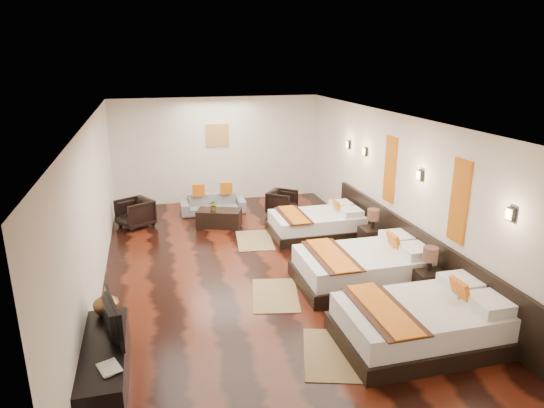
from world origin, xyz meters
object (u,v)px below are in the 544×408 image
object	(u,v)px
bed_far	(317,224)
sofa	(213,204)
nightstand_b	(372,237)
figurine	(106,302)
coffee_table	(219,218)
tv_console	(105,366)
armchair_left	(135,213)
table_plant	(214,205)
bed_near	(424,322)
nightstand_a	(428,281)
bed_mid	(365,267)
book	(99,372)
tv	(106,319)
armchair_right	(282,202)

from	to	relation	value
bed_far	sofa	size ratio (longest dim) A/B	1.25
bed_far	nightstand_b	distance (m)	1.39
figurine	coffee_table	world-z (taller)	figurine
tv_console	armchair_left	size ratio (longest dim) A/B	2.49
table_plant	sofa	bearing A→B (deg)	83.38
bed_near	table_plant	world-z (taller)	bed_near
armchair_left	coffee_table	world-z (taller)	armchair_left
nightstand_b	table_plant	bearing A→B (deg)	142.17
bed_far	figurine	distance (m)	5.44
nightstand_a	coffee_table	size ratio (longest dim) A/B	0.90
bed_mid	bed_far	distance (m)	2.44
bed_near	book	xyz separation A→B (m)	(-4.20, -0.39, 0.26)
bed_far	tv_console	bearing A→B (deg)	-135.03
nightstand_b	tv_console	world-z (taller)	nightstand_b
bed_near	tv	distance (m)	4.19
bed_mid	bed_far	size ratio (longest dim) A/B	1.15
tv_console	coffee_table	xyz separation A→B (m)	(2.18, 5.30, -0.08)
nightstand_a	armchair_right	world-z (taller)	nightstand_a
armchair_left	bed_near	bearing A→B (deg)	4.07
armchair_right	tv_console	bearing A→B (deg)	-174.86
bed_far	tv	world-z (taller)	tv
sofa	table_plant	bearing A→B (deg)	-94.81
tv_console	bed_near	bearing A→B (deg)	-1.82
figurine	tv	bearing A→B (deg)	-85.15
sofa	table_plant	world-z (taller)	table_plant
nightstand_b	armchair_right	world-z (taller)	nightstand_b
bed_mid	table_plant	bearing A→B (deg)	121.42
tv_console	book	world-z (taller)	book
nightstand_a	book	xyz separation A→B (m)	(-4.94, -1.49, 0.25)
book	coffee_table	bearing A→B (deg)	69.51
book	bed_mid	bearing A→B (deg)	28.39
bed_near	table_plant	distance (m)	5.82
sofa	bed_near	bearing A→B (deg)	-70.86
bed_near	figurine	world-z (taller)	figurine
bed_mid	coffee_table	distance (m)	4.09
bed_far	table_plant	xyz separation A→B (m)	(-2.15, 1.08, 0.27)
bed_far	nightstand_b	bearing A→B (deg)	-57.34
armchair_right	bed_far	bearing A→B (deg)	-129.60
book	table_plant	xyz separation A→B (m)	(2.05, 5.79, -0.03)
nightstand_b	coffee_table	size ratio (longest dim) A/B	0.90
nightstand_a	tv_console	xyz separation A→B (m)	(-4.94, -0.98, -0.04)
tv	armchair_right	distance (m)	6.83
tv	table_plant	bearing A→B (deg)	-35.17
bed_far	armchair_right	distance (m)	1.68
bed_mid	sofa	size ratio (longest dim) A/B	1.44
figurine	tv_console	bearing A→B (deg)	-90.00
coffee_table	armchair_left	bearing A→B (deg)	165.97
coffee_table	bed_mid	bearing A→B (deg)	-60.33
bed_far	armchair_right	bearing A→B (deg)	101.82
bed_near	sofa	bearing A→B (deg)	107.33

